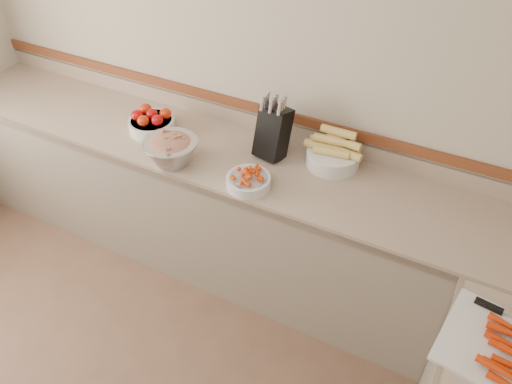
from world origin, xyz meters
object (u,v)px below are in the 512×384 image
at_px(corn_bowl, 334,153).
at_px(rhubarb_bowl, 171,150).
at_px(knife_block, 273,131).
at_px(cherry_tomato_bowl, 248,180).
at_px(tomato_bowl, 151,122).
at_px(cutting_board, 512,354).

distance_m(corn_bowl, rhubarb_bowl, 0.90).
height_order(knife_block, cherry_tomato_bowl, knife_block).
distance_m(tomato_bowl, rhubarb_bowl, 0.37).
bearing_deg(rhubarb_bowl, cutting_board, -13.23).
bearing_deg(cutting_board, knife_block, 150.91).
xyz_separation_m(corn_bowl, rhubarb_bowl, (-0.81, -0.40, 0.02)).
distance_m(tomato_bowl, cutting_board, 2.23).
bearing_deg(tomato_bowl, corn_bowl, 9.45).
xyz_separation_m(cherry_tomato_bowl, cutting_board, (1.35, -0.44, -0.02)).
bearing_deg(tomato_bowl, rhubarb_bowl, -36.01).
xyz_separation_m(knife_block, cutting_board, (1.37, -0.76, -0.14)).
bearing_deg(cutting_board, corn_bowl, 140.98).
relative_size(tomato_bowl, cutting_board, 0.50).
distance_m(cherry_tomato_bowl, cutting_board, 1.42).
relative_size(corn_bowl, cutting_board, 0.59).
xyz_separation_m(knife_block, rhubarb_bowl, (-0.46, -0.33, -0.07)).
bearing_deg(corn_bowl, knife_block, -168.24).
bearing_deg(corn_bowl, cutting_board, -39.02).
relative_size(rhubarb_bowl, cutting_board, 0.54).
bearing_deg(tomato_bowl, cherry_tomato_bowl, -15.03).
distance_m(knife_block, cutting_board, 1.57).
height_order(rhubarb_bowl, cutting_board, rhubarb_bowl).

